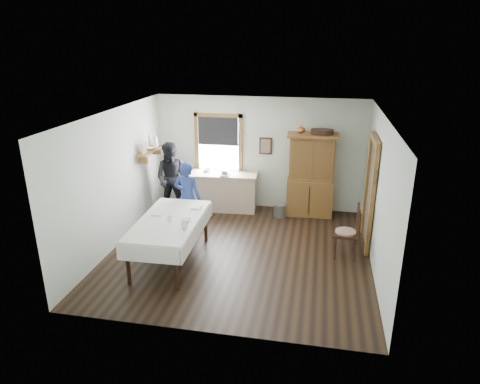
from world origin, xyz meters
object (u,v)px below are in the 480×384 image
at_px(china_hutch, 311,175).
at_px(woman_blue, 188,200).
at_px(wicker_basket, 287,211).
at_px(figure_dark, 173,181).
at_px(work_counter, 224,191).
at_px(spindle_chair, 346,231).
at_px(dining_table, 170,240).
at_px(pail, 280,210).

xyz_separation_m(china_hutch, woman_blue, (-2.52, -1.48, -0.24)).
bearing_deg(wicker_basket, figure_dark, -171.62).
height_order(work_counter, wicker_basket, work_counter).
relative_size(work_counter, woman_blue, 1.09).
relative_size(spindle_chair, wicker_basket, 3.38).
height_order(china_hutch, wicker_basket, china_hutch).
distance_m(dining_table, woman_blue, 1.33).
relative_size(china_hutch, dining_table, 0.92).
distance_m(woman_blue, figure_dark, 1.17).
bearing_deg(figure_dark, woman_blue, -54.15).
height_order(china_hutch, pail, china_hutch).
xyz_separation_m(spindle_chair, woman_blue, (-3.28, 0.51, 0.20)).
relative_size(work_counter, spindle_chair, 1.50).
height_order(spindle_chair, pail, spindle_chair).
relative_size(work_counter, pail, 5.21).
xyz_separation_m(work_counter, pail, (1.39, -0.20, -0.30)).
bearing_deg(woman_blue, wicker_basket, -140.74).
bearing_deg(pail, wicker_basket, 42.31).
height_order(spindle_chair, wicker_basket, spindle_chair).
height_order(dining_table, spindle_chair, spindle_chair).
distance_m(work_counter, dining_table, 2.73).
height_order(dining_table, pail, dining_table).
bearing_deg(china_hutch, woman_blue, -151.91).
distance_m(china_hutch, wicker_basket, 1.02).
xyz_separation_m(work_counter, china_hutch, (2.06, 0.07, 0.51)).
xyz_separation_m(dining_table, figure_dark, (-0.73, 2.25, 0.37)).
bearing_deg(spindle_chair, figure_dark, 163.58).
bearing_deg(wicker_basket, pail, -137.69).
bearing_deg(woman_blue, dining_table, 98.07).
bearing_deg(spindle_chair, pail, 133.62).
bearing_deg(work_counter, woman_blue, -112.12).
distance_m(pail, figure_dark, 2.61).
bearing_deg(pail, work_counter, 171.82).
xyz_separation_m(work_counter, spindle_chair, (2.82, -1.92, 0.07)).
distance_m(china_hutch, woman_blue, 2.93).
xyz_separation_m(china_hutch, spindle_chair, (0.76, -1.98, -0.44)).
height_order(pail, woman_blue, woman_blue).
height_order(china_hutch, woman_blue, china_hutch).
bearing_deg(dining_table, figure_dark, 107.88).
distance_m(china_hutch, figure_dark, 3.23).
height_order(china_hutch, spindle_chair, china_hutch).
bearing_deg(figure_dark, dining_table, -71.07).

